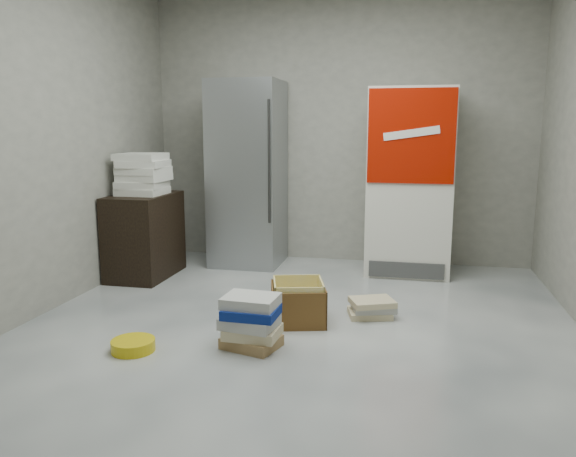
# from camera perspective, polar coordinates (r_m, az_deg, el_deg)

# --- Properties ---
(ground) EXTENTS (5.00, 5.00, 0.00)m
(ground) POSITION_cam_1_polar(r_m,az_deg,el_deg) (3.85, 0.09, -11.59)
(ground) COLOR silver
(ground) RESTS_ON ground
(room_shell) EXTENTS (4.04, 5.04, 2.82)m
(room_shell) POSITION_cam_1_polar(r_m,az_deg,el_deg) (3.59, 0.09, 16.10)
(room_shell) COLOR #9B988C
(room_shell) RESTS_ON ground
(steel_fridge) EXTENTS (0.70, 0.72, 1.90)m
(steel_fridge) POSITION_cam_1_polar(r_m,az_deg,el_deg) (5.88, -4.09, 5.54)
(steel_fridge) COLOR #A7AAAF
(steel_fridge) RESTS_ON ground
(coke_cooler) EXTENTS (0.80, 0.73, 1.80)m
(coke_cooler) POSITION_cam_1_polar(r_m,az_deg,el_deg) (5.64, 12.25, 4.67)
(coke_cooler) COLOR silver
(coke_cooler) RESTS_ON ground
(wood_shelf) EXTENTS (0.50, 0.80, 0.80)m
(wood_shelf) POSITION_cam_1_polar(r_m,az_deg,el_deg) (5.58, -14.36, -0.71)
(wood_shelf) COLOR black
(wood_shelf) RESTS_ON ground
(supply_box_stack) EXTENTS (0.44, 0.43, 0.39)m
(supply_box_stack) POSITION_cam_1_polar(r_m,az_deg,el_deg) (5.50, -14.52, 5.38)
(supply_box_stack) COLOR white
(supply_box_stack) RESTS_ON wood_shelf
(phonebook_stack_main) EXTENTS (0.41, 0.36, 0.35)m
(phonebook_stack_main) POSITION_cam_1_polar(r_m,az_deg,el_deg) (3.73, -3.77, -9.46)
(phonebook_stack_main) COLOR olive
(phonebook_stack_main) RESTS_ON ground
(phonebook_stack_side) EXTENTS (0.40, 0.37, 0.14)m
(phonebook_stack_side) POSITION_cam_1_polar(r_m,az_deg,el_deg) (4.38, 8.50, -7.95)
(phonebook_stack_side) COLOR #CAB98E
(phonebook_stack_side) RESTS_ON ground
(cardboard_box) EXTENTS (0.48, 0.48, 0.32)m
(cardboard_box) POSITION_cam_1_polar(r_m,az_deg,el_deg) (4.20, 1.03, -7.80)
(cardboard_box) COLOR yellow
(cardboard_box) RESTS_ON ground
(bucket_lid) EXTENTS (0.31, 0.31, 0.08)m
(bucket_lid) POSITION_cam_1_polar(r_m,az_deg,el_deg) (3.85, -15.46, -11.37)
(bucket_lid) COLOR gold
(bucket_lid) RESTS_ON ground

